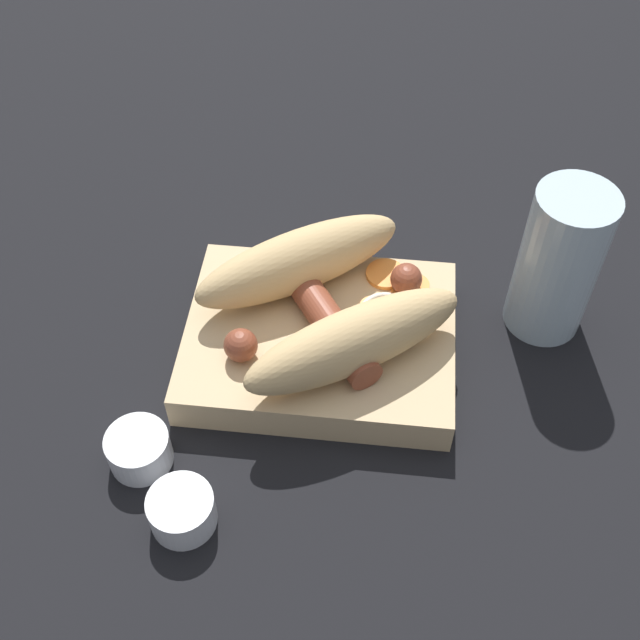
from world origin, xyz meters
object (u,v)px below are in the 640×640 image
Objects in this scene: food_tray at (320,340)px; condiment_cup_far at (182,512)px; drink_glass at (559,263)px; condiment_cup_near at (139,451)px; bread_roll at (325,299)px; sausage at (326,311)px.

food_tray is 4.55× the size of condiment_cup_far.
food_tray is 1.57× the size of drink_glass.
condiment_cup_near is 0.35× the size of drink_glass.
condiment_cup_far is (0.08, 0.17, -0.05)m from bread_roll.
condiment_cup_near is (0.12, 0.12, -0.05)m from bread_roll.
bread_roll is at bearing -116.34° from condiment_cup_far.
bread_roll is 0.18m from condiment_cup_near.
sausage reaches higher than condiment_cup_far.
condiment_cup_near is at bearing 44.14° from sausage.
bread_roll reaches higher than condiment_cup_far.
bread_roll is 0.19m from condiment_cup_far.
drink_glass is at bearing -164.79° from bread_roll.
drink_glass is at bearing -162.68° from food_tray.
drink_glass reaches higher than food_tray.
condiment_cup_near is at bearing 43.36° from food_tray.
condiment_cup_near is 1.00× the size of condiment_cup_far.
sausage is 0.19m from condiment_cup_far.
food_tray is at bearing 67.61° from bread_roll.
sausage reaches higher than food_tray.
condiment_cup_near and condiment_cup_far have the same top height.
condiment_cup_far is at bearing 63.46° from food_tray.
bread_roll is 4.83× the size of condiment_cup_far.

